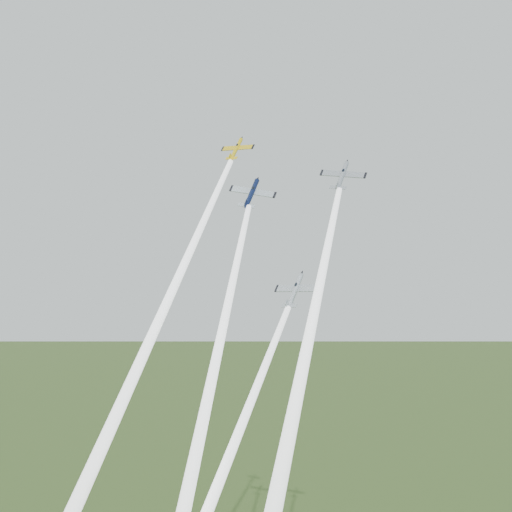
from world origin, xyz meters
The scene contains 8 objects.
plane_yellow centered at (-8.61, 3.81, 112.21)m, with size 6.82×6.77×1.07m, color yellow, non-canonical shape.
smoke_trail_yellow centered at (-10.39, -20.20, 79.69)m, with size 2.21×2.21×74.52m, color white, non-canonical shape.
plane_navy centered at (-4.80, 2.37, 103.63)m, with size 8.56×8.49×1.34m, color #0E183D, non-canonical shape.
smoke_trail_navy centered at (-0.57, -19.99, 72.89)m, with size 2.21×2.21×70.09m, color white, non-canonical shape.
plane_silver_right centered at (11.93, 2.45, 105.57)m, with size 7.90×7.84×1.24m, color #A1A7AF, non-canonical shape.
smoke_trail_silver_right centered at (12.99, -16.54, 79.89)m, with size 2.21×2.21×57.51m, color white, non-canonical shape.
plane_silver_low centered at (6.68, -5.76, 86.43)m, with size 8.07×8.00×1.26m, color #AEB5BD, non-canonical shape.
smoke_trail_silver_low centered at (2.88, -25.20, 59.69)m, with size 2.21×2.21×60.16m, color white, non-canonical shape.
Camera 1 is at (44.20, -99.76, 87.23)m, focal length 45.00 mm.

